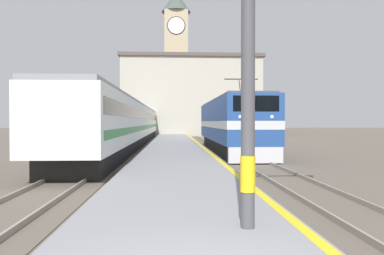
% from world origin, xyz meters
% --- Properties ---
extents(ground_plane, '(200.00, 200.00, 0.00)m').
position_xyz_m(ground_plane, '(0.00, 30.00, 0.00)').
color(ground_plane, '#60564C').
extents(platform, '(4.18, 140.00, 0.40)m').
position_xyz_m(platform, '(0.00, 25.00, 0.20)').
color(platform, gray).
rests_on(platform, ground).
extents(rail_track_near, '(2.83, 140.00, 0.16)m').
position_xyz_m(rail_track_near, '(3.96, 25.00, 0.03)').
color(rail_track_near, '#60564C').
rests_on(rail_track_near, ground).
extents(rail_track_far, '(2.83, 140.00, 0.16)m').
position_xyz_m(rail_track_far, '(-3.98, 25.00, 0.03)').
color(rail_track_far, '#60564C').
rests_on(rail_track_far, ground).
extents(locomotive_train, '(2.92, 16.41, 4.77)m').
position_xyz_m(locomotive_train, '(3.96, 22.83, 1.94)').
color(locomotive_train, black).
rests_on(locomotive_train, ground).
extents(passenger_train, '(2.92, 53.24, 3.72)m').
position_xyz_m(passenger_train, '(-3.98, 35.27, 2.01)').
color(passenger_train, black).
rests_on(passenger_train, ground).
extents(clock_tower, '(5.38, 5.38, 26.53)m').
position_xyz_m(clock_tower, '(0.59, 66.60, 14.14)').
color(clock_tower, tan).
rests_on(clock_tower, ground).
extents(station_building, '(21.56, 9.20, 12.28)m').
position_xyz_m(station_building, '(2.76, 55.20, 6.16)').
color(station_building, '#B7B2A3').
rests_on(station_building, ground).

